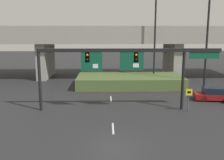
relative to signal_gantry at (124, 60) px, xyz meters
name	(u,v)px	position (x,y,z in m)	size (l,w,h in m)	color
ground_plane	(114,146)	(-1.13, -8.01, -4.78)	(160.00, 160.00, 0.00)	#262628
lane_markings	(111,99)	(-1.13, 4.03, -4.77)	(0.14, 37.99, 0.01)	silver
signal_gantry	(124,60)	(0.00, 0.00, 0.00)	(17.10, 0.44, 5.87)	black
speed_limit_sign	(189,97)	(6.01, -0.82, -3.31)	(0.60, 0.11, 2.25)	#4C4C4C
highway_light_pole_near	(155,37)	(5.13, 12.43, 1.87)	(0.70, 0.36, 12.55)	black
highway_light_pole_far	(208,31)	(10.37, 7.02, 2.65)	(0.70, 0.36, 14.11)	black
overpass_bridge	(109,40)	(-1.13, 18.28, 1.18)	(48.48, 9.75, 8.14)	gray
grass_embankment	(130,81)	(1.55, 10.69, -4.05)	(14.14, 6.51, 1.46)	#4C6033
parked_sedan_near_right	(215,94)	(10.23, 3.23, -4.11)	(4.72, 2.49, 1.44)	maroon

